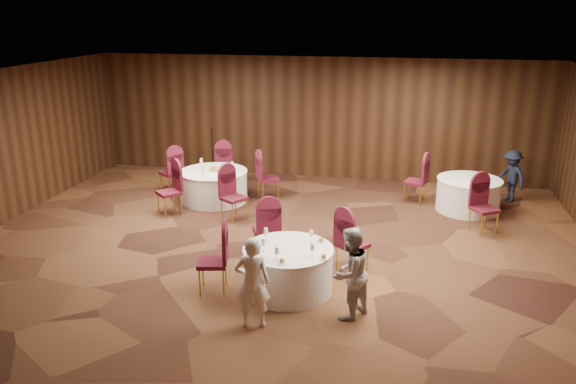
% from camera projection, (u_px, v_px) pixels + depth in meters
% --- Properties ---
extents(ground, '(12.00, 12.00, 0.00)m').
position_uv_depth(ground, '(276.00, 249.00, 10.72)').
color(ground, black).
rests_on(ground, ground).
extents(room_shell, '(12.00, 12.00, 12.00)m').
position_uv_depth(room_shell, '(275.00, 149.00, 10.11)').
color(room_shell, silver).
rests_on(room_shell, ground).
extents(table_main, '(1.46, 1.46, 0.74)m').
position_uv_depth(table_main, '(288.00, 269.00, 9.05)').
color(table_main, white).
rests_on(table_main, ground).
extents(table_left, '(1.59, 1.59, 0.74)m').
position_uv_depth(table_left, '(214.00, 186.00, 13.29)').
color(table_left, white).
rests_on(table_left, ground).
extents(table_right, '(1.43, 1.43, 0.74)m').
position_uv_depth(table_right, '(468.00, 195.00, 12.67)').
color(table_right, white).
rests_on(table_right, ground).
extents(chairs_main, '(2.82, 2.14, 1.00)m').
position_uv_depth(chairs_main, '(278.00, 245.00, 9.68)').
color(chairs_main, '#3D0C18').
rests_on(chairs_main, ground).
extents(chairs_left, '(3.19, 3.12, 1.00)m').
position_uv_depth(chairs_left, '(214.00, 180.00, 13.28)').
color(chairs_left, '#3D0C18').
rests_on(chairs_left, ground).
extents(chairs_right, '(2.05, 2.34, 1.00)m').
position_uv_depth(chairs_right, '(447.00, 194.00, 12.30)').
color(chairs_right, '#3D0C18').
rests_on(chairs_right, ground).
extents(tabletop_main, '(1.15, 1.06, 0.22)m').
position_uv_depth(tabletop_main, '(296.00, 246.00, 8.78)').
color(tabletop_main, silver).
rests_on(tabletop_main, table_main).
extents(tabletop_left, '(0.89, 0.80, 0.22)m').
position_uv_depth(tabletop_left, '(213.00, 168.00, 13.15)').
color(tabletop_left, silver).
rests_on(tabletop_left, table_left).
extents(tabletop_right, '(0.08, 0.08, 0.22)m').
position_uv_depth(tabletop_right, '(483.00, 176.00, 12.22)').
color(tabletop_right, silver).
rests_on(tabletop_right, table_right).
extents(mic_stand, '(0.24, 0.24, 1.51)m').
position_uv_depth(mic_stand, '(213.00, 168.00, 14.51)').
color(mic_stand, black).
rests_on(mic_stand, ground).
extents(woman_a, '(0.57, 0.44, 1.39)m').
position_uv_depth(woman_a, '(252.00, 282.00, 7.93)').
color(woman_a, white).
rests_on(woman_a, ground).
extents(woman_b, '(0.82, 0.87, 1.41)m').
position_uv_depth(woman_b, '(350.00, 273.00, 8.18)').
color(woman_b, '#AAA9AE').
rests_on(woman_b, ground).
extents(man_c, '(0.84, 0.92, 1.24)m').
position_uv_depth(man_c, '(511.00, 176.00, 13.20)').
color(man_c, black).
rests_on(man_c, ground).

